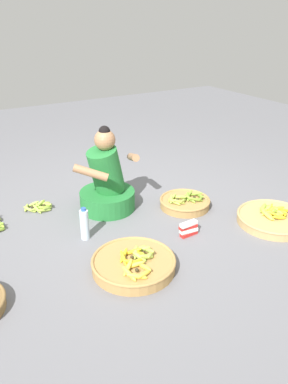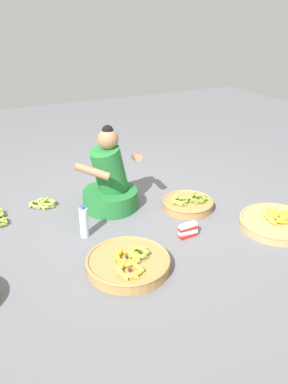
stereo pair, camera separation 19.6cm
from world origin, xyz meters
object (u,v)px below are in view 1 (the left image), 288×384
Objects in this scene: vendor_woman_front at (107,184)px; packet_carton_stack at (189,229)px; banana_basket_near_bicycle at (134,263)px; banana_basket_back_right at (185,202)px; loose_bananas_front_left at (41,207)px; banana_basket_near_vendor at (274,218)px; water_bottle at (85,224)px.

vendor_woman_front reaches higher than packet_carton_stack.
vendor_woman_front is at bearing 74.92° from banana_basket_near_bicycle.
banana_basket_back_right is 1.38m from loose_bananas_front_left.
vendor_woman_front is 1.31× the size of banana_basket_near_bicycle.
water_bottle reaches higher than banana_basket_near_vendor.
packet_carton_stack is at bearing 163.61° from banana_basket_near_vendor.
loose_bananas_front_left is (-1.21, 0.67, -0.02)m from banana_basket_back_right.
vendor_woman_front is 1.02m from banana_basket_near_bicycle.
vendor_woman_front is 0.77m from banana_basket_back_right.
water_bottle reaches higher than banana_basket_back_right.
banana_basket_near_bicycle reaches higher than banana_basket_back_right.
vendor_woman_front reaches higher than banana_basket_near_vendor.
water_bottle is at bearing -135.79° from vendor_woman_front.
packet_carton_stack is (0.93, -1.10, 0.03)m from loose_bananas_front_left.
water_bottle is (-1.05, -0.03, 0.08)m from banana_basket_back_right.
water_bottle reaches higher than loose_bananas_front_left.
vendor_woman_front is 4.94× the size of packet_carton_stack.
banana_basket_near_vendor is (1.40, -0.04, -0.00)m from banana_basket_near_bicycle.
vendor_woman_front reaches higher than water_bottle.
vendor_woman_front is 0.57m from water_bottle.
banana_basket_back_right is (-0.49, 0.66, 0.00)m from banana_basket_near_vendor.
banana_basket_back_right is at bearing 33.95° from banana_basket_near_bicycle.
loose_bananas_front_left is at bearing 130.27° from packet_carton_stack.
water_bottle reaches higher than banana_basket_near_bicycle.
banana_basket_near_bicycle reaches higher than loose_bananas_front_left.
banana_basket_near_bicycle is at bearing 178.25° from banana_basket_near_vendor.
loose_bananas_front_left is (-1.70, 1.33, -0.02)m from banana_basket_near_vendor.
banana_basket_near_vendor is at bearing -53.02° from banana_basket_back_right.
loose_bananas_front_left is (-0.56, 0.32, -0.23)m from vendor_woman_front.
packet_carton_stack is (-0.77, 0.23, 0.01)m from banana_basket_near_vendor.
banana_basket_back_right is at bearing -28.51° from vendor_woman_front.
water_bottle is at bearing 103.36° from banana_basket_near_bicycle.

